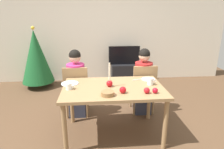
# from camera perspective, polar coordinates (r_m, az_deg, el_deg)

# --- Properties ---
(ground_plane) EXTENTS (7.68, 7.68, 0.00)m
(ground_plane) POSITION_cam_1_polar(r_m,az_deg,el_deg) (3.09, 0.34, -16.75)
(ground_plane) COLOR brown
(back_wall) EXTENTS (6.40, 0.10, 2.60)m
(back_wall) POSITION_cam_1_polar(r_m,az_deg,el_deg) (5.17, -2.38, 12.61)
(back_wall) COLOR beige
(back_wall) RESTS_ON ground
(dining_table) EXTENTS (1.40, 0.90, 0.75)m
(dining_table) POSITION_cam_1_polar(r_m,az_deg,el_deg) (2.77, 0.36, -5.26)
(dining_table) COLOR #99754C
(dining_table) RESTS_ON ground
(chair_left) EXTENTS (0.40, 0.40, 0.90)m
(chair_left) POSITION_cam_1_polar(r_m,az_deg,el_deg) (3.39, -10.30, -3.97)
(chair_left) COLOR #99754C
(chair_left) RESTS_ON ground
(chair_right) EXTENTS (0.40, 0.40, 0.90)m
(chair_right) POSITION_cam_1_polar(r_m,az_deg,el_deg) (3.48, 9.08, -3.37)
(chair_right) COLOR #99754C
(chair_right) RESTS_ON ground
(person_left_child) EXTENTS (0.30, 0.30, 1.17)m
(person_left_child) POSITION_cam_1_polar(r_m,az_deg,el_deg) (3.40, -10.31, -2.86)
(person_left_child) COLOR #33384C
(person_left_child) RESTS_ON ground
(person_right_child) EXTENTS (0.30, 0.30, 1.17)m
(person_right_child) POSITION_cam_1_polar(r_m,az_deg,el_deg) (3.49, 9.00, -2.30)
(person_right_child) COLOR #33384C
(person_right_child) RESTS_ON ground
(tv_stand) EXTENTS (0.64, 0.40, 0.48)m
(tv_stand) POSITION_cam_1_polar(r_m,az_deg,el_deg) (5.12, 3.47, 0.45)
(tv_stand) COLOR black
(tv_stand) RESTS_ON ground
(tv) EXTENTS (0.79, 0.05, 0.46)m
(tv) POSITION_cam_1_polar(r_m,az_deg,el_deg) (5.00, 3.57, 5.61)
(tv) COLOR black
(tv) RESTS_ON tv_stand
(christmas_tree) EXTENTS (0.75, 0.75, 1.46)m
(christmas_tree) POSITION_cam_1_polar(r_m,az_deg,el_deg) (4.96, -21.22, 4.91)
(christmas_tree) COLOR brown
(christmas_tree) RESTS_ON ground
(candle_centerpiece) EXTENTS (0.09, 0.09, 0.34)m
(candle_centerpiece) POSITION_cam_1_polar(r_m,az_deg,el_deg) (2.73, -0.74, -2.16)
(candle_centerpiece) COLOR red
(candle_centerpiece) RESTS_ON dining_table
(plate_left) EXTENTS (0.25, 0.25, 0.01)m
(plate_left) POSITION_cam_1_polar(r_m,az_deg,el_deg) (2.92, -12.15, -2.56)
(plate_left) COLOR silver
(plate_left) RESTS_ON dining_table
(plate_right) EXTENTS (0.21, 0.21, 0.01)m
(plate_right) POSITION_cam_1_polar(r_m,az_deg,el_deg) (3.09, 10.52, -1.35)
(plate_right) COLOR silver
(plate_right) RESTS_ON dining_table
(mug_left) EXTENTS (0.12, 0.08, 0.09)m
(mug_left) POSITION_cam_1_polar(r_m,az_deg,el_deg) (2.70, -12.40, -3.36)
(mug_left) COLOR white
(mug_left) RESTS_ON dining_table
(mug_right) EXTENTS (0.13, 0.09, 0.10)m
(mug_right) POSITION_cam_1_polar(r_m,az_deg,el_deg) (2.86, 11.16, -2.00)
(mug_right) COLOR white
(mug_right) RESTS_ON dining_table
(fork_right) EXTENTS (0.18, 0.06, 0.01)m
(fork_right) POSITION_cam_1_polar(r_m,az_deg,el_deg) (3.05, 7.49, -1.47)
(fork_right) COLOR silver
(fork_right) RESTS_ON dining_table
(bowl_walnuts) EXTENTS (0.17, 0.17, 0.05)m
(bowl_walnuts) POSITION_cam_1_polar(r_m,az_deg,el_deg) (2.45, -1.29, -5.54)
(bowl_walnuts) COLOR olive
(bowl_walnuts) RESTS_ON dining_table
(apple_near_candle) EXTENTS (0.07, 0.07, 0.07)m
(apple_near_candle) POSITION_cam_1_polar(r_m,az_deg,el_deg) (2.58, 12.43, -4.58)
(apple_near_candle) COLOR red
(apple_near_candle) RESTS_ON dining_table
(apple_by_left_plate) EXTENTS (0.08, 0.08, 0.08)m
(apple_by_left_plate) POSITION_cam_1_polar(r_m,az_deg,el_deg) (2.55, 10.08, -4.60)
(apple_by_left_plate) COLOR red
(apple_by_left_plate) RESTS_ON dining_table
(apple_by_right_mug) EXTENTS (0.09, 0.09, 0.09)m
(apple_by_right_mug) POSITION_cam_1_polar(r_m,az_deg,el_deg) (2.52, 3.16, -4.50)
(apple_by_right_mug) COLOR red
(apple_by_right_mug) RESTS_ON dining_table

